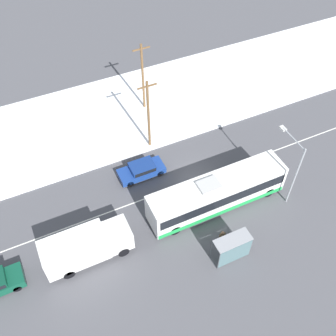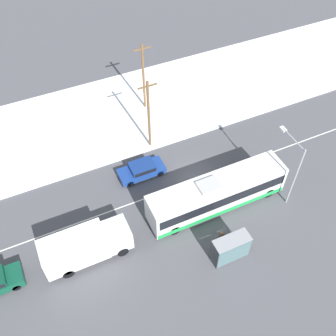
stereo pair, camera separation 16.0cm
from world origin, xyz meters
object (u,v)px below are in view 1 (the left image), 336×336
at_px(city_bus, 217,193).
at_px(utility_pole_roadside, 148,115).
at_px(streetlamp, 293,163).
at_px(pedestrian_at_stop, 222,236).
at_px(bus_shelter, 234,248).
at_px(utility_pole_snowlot, 143,76).
at_px(sedan_car, 142,169).
at_px(box_truck, 85,246).

bearing_deg(city_bus, utility_pole_roadside, 104.33).
relative_size(city_bus, streetlamp, 1.85).
bearing_deg(utility_pole_roadside, pedestrian_at_stop, -86.26).
distance_m(pedestrian_at_stop, streetlamp, 8.20).
bearing_deg(pedestrian_at_stop, bus_shelter, -89.48).
relative_size(pedestrian_at_stop, utility_pole_roadside, 0.21).
bearing_deg(utility_pole_snowlot, pedestrian_at_stop, -93.04).
height_order(city_bus, utility_pole_snowlot, utility_pole_snowlot).
bearing_deg(city_bus, streetlamp, -15.68).
relative_size(city_bus, sedan_car, 2.85).
bearing_deg(bus_shelter, city_bus, 73.87).
distance_m(city_bus, box_truck, 11.56).
relative_size(streetlamp, utility_pole_snowlot, 0.85).
bearing_deg(city_bus, sedan_car, 127.44).
bearing_deg(utility_pole_roadside, bus_shelter, -86.62).
xyz_separation_m(streetlamp, utility_pole_snowlot, (-6.32, 16.23, -0.25)).
relative_size(city_bus, pedestrian_at_stop, 7.41).
bearing_deg(bus_shelter, streetlamp, 25.39).
bearing_deg(utility_pole_snowlot, box_truck, -126.75).
xyz_separation_m(box_truck, sedan_car, (7.09, 6.02, -0.87)).
bearing_deg(utility_pole_snowlot, utility_pole_roadside, -107.67).
bearing_deg(box_truck, sedan_car, 40.34).
distance_m(pedestrian_at_stop, utility_pole_snowlot, 18.39).
height_order(sedan_car, utility_pole_roadside, utility_pole_roadside).
height_order(city_bus, sedan_car, city_bus).
height_order(bus_shelter, utility_pole_roadside, utility_pole_roadside).
bearing_deg(utility_pole_snowlot, bus_shelter, -92.76).
distance_m(sedan_car, streetlamp, 13.18).
bearing_deg(utility_pole_roadside, city_bus, -75.67).
xyz_separation_m(box_truck, utility_pole_snowlot, (11.04, 14.78, 2.42)).
height_order(bus_shelter, utility_pole_snowlot, utility_pole_snowlot).
height_order(pedestrian_at_stop, utility_pole_snowlot, utility_pole_snowlot).
height_order(city_bus, utility_pole_roadside, utility_pole_roadside).
distance_m(city_bus, sedan_car, 7.40).
height_order(box_truck, sedan_car, box_truck).
bearing_deg(city_bus, bus_shelter, -106.13).
bearing_deg(utility_pole_roadside, sedan_car, -124.37).
relative_size(streetlamp, utility_pole_roadside, 0.85).
bearing_deg(pedestrian_at_stop, utility_pole_roadside, 93.74).
distance_m(sedan_car, utility_pole_snowlot, 10.16).
relative_size(box_truck, bus_shelter, 2.35).
xyz_separation_m(sedan_car, utility_pole_roadside, (2.17, 3.17, 3.30)).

